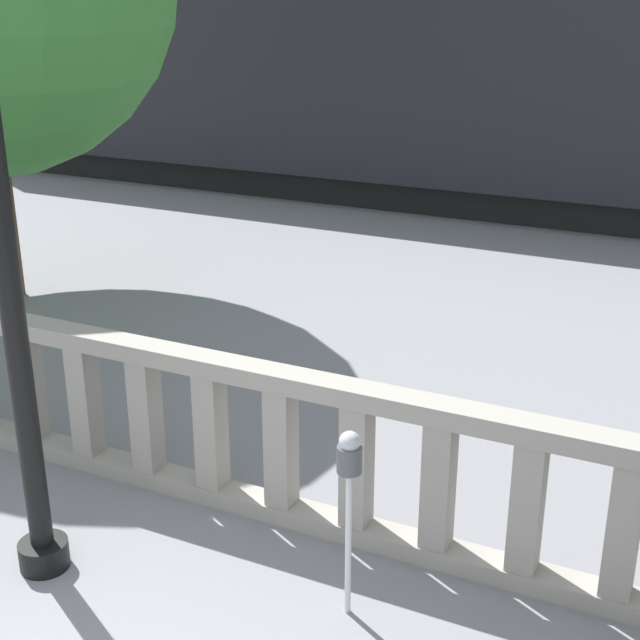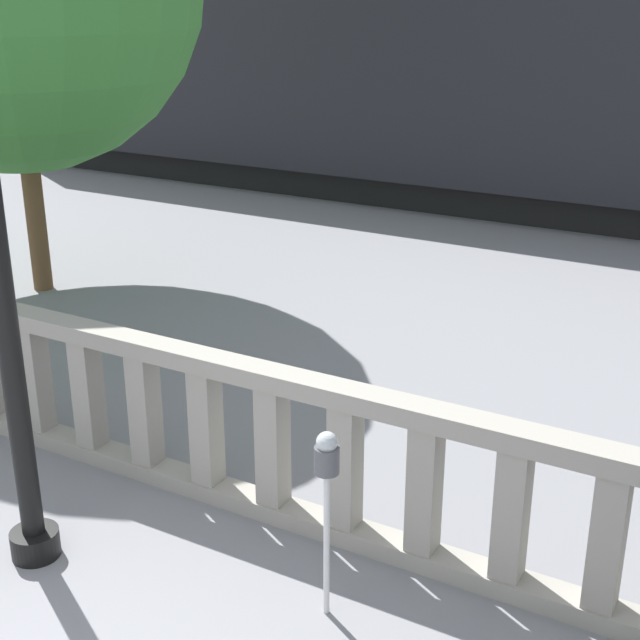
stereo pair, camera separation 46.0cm
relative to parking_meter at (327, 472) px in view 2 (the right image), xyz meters
name	(u,v)px [view 2 (the right image)]	position (x,y,z in m)	size (l,w,h in m)	color
balustrade	(273,445)	(-0.90, 0.79, -0.43)	(13.01, 0.24, 1.25)	gray
parking_meter	(327,472)	(0.00, 0.00, 0.00)	(0.16, 0.16, 1.33)	silver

